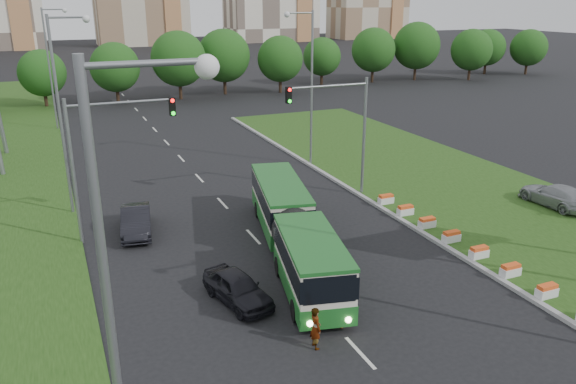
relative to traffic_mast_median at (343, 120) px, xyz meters
name	(u,v)px	position (x,y,z in m)	size (l,w,h in m)	color
ground	(352,272)	(-4.78, -10.00, -5.35)	(360.00, 360.00, 0.00)	black
grass_median	(457,189)	(8.22, -2.00, -5.27)	(14.00, 60.00, 0.15)	#204212
median_kerb	(372,203)	(1.27, -2.00, -5.26)	(0.30, 60.00, 0.18)	#979797
lane_markings	(193,171)	(-7.78, 10.00, -5.35)	(0.20, 100.00, 0.01)	silver
flower_planters	(465,244)	(1.92, -10.30, -4.90)	(1.10, 15.90, 0.60)	white
traffic_mast_median	(343,120)	(0.00, 0.00, 0.00)	(5.76, 0.32, 8.00)	gray
traffic_mast_left	(102,146)	(-15.16, -1.00, 0.00)	(5.76, 0.32, 8.00)	gray
street_lamps	(228,119)	(-7.78, 0.00, 0.65)	(36.00, 60.00, 12.00)	gray
tree_line	(221,62)	(5.22, 45.00, -0.85)	(120.00, 8.00, 9.00)	#164512
articulated_bus	(290,229)	(-6.85, -7.07, -3.81)	(2.39, 15.31, 2.52)	beige
car_left_near	(237,288)	(-10.87, -10.52, -4.65)	(1.65, 4.09, 1.39)	black
car_left_far	(136,221)	(-13.77, -0.84, -4.59)	(1.61, 4.62, 1.52)	black
car_median	(556,195)	(11.67, -7.27, -4.48)	(2.00, 4.93, 1.43)	#96999F
pedestrian	(316,328)	(-9.20, -14.99, -4.48)	(0.63, 0.42, 1.74)	gray
shopping_trolley	(343,318)	(-7.48, -14.03, -5.04)	(0.37, 0.39, 0.63)	#E65D0C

